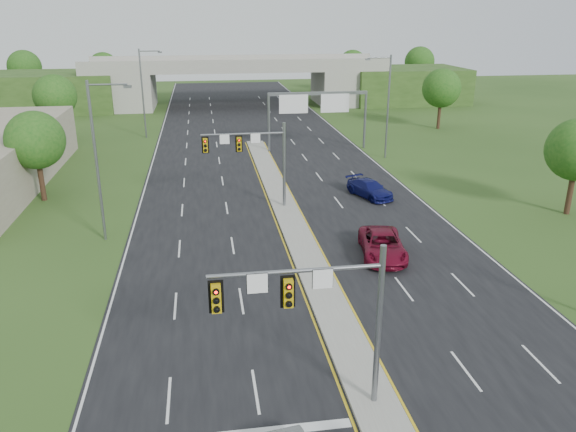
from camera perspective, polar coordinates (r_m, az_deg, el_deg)
The scene contains 20 objects.
ground at distance 24.42m, azimuth 8.70°, elevation -18.29°, with size 240.00×240.00×0.00m, color #2A4819.
road at distance 55.63m, azimuth -1.90°, elevation 4.22°, with size 24.00×160.00×0.02m, color black.
median at distance 44.27m, azimuth -0.00°, elevation 0.19°, with size 2.00×54.00×0.16m, color gray.
lane_markings at distance 49.77m, azimuth -1.73°, elevation 2.34°, with size 23.72×160.00×0.01m.
signal_mast_near at distance 21.23m, azimuth 3.51°, elevation -9.11°, with size 6.62×0.60×7.00m.
signal_mast_far at distance 44.52m, azimuth -3.28°, elevation 6.49°, with size 6.62×0.60×7.00m.
sign_gantry at distance 65.19m, azimuth 2.92°, elevation 11.22°, with size 11.58×0.44×6.67m.
overpass at distance 99.07m, azimuth -5.18°, elevation 13.14°, with size 80.00×14.00×8.10m.
lightpole_l_mid at distance 39.83m, azimuth -18.68°, elevation 5.91°, with size 2.85×0.25×11.00m.
lightpole_l_far at distance 74.06m, azimuth -14.43°, elevation 12.35°, with size 2.85×0.25×11.00m.
lightpole_r_far at distance 62.07m, azimuth 9.98°, elevation 11.33°, with size 2.85×0.25×11.00m.
tree_l_near at distance 51.04m, azimuth -24.29°, elevation 7.02°, with size 4.80×4.80×7.60m.
tree_l_mid at distance 75.89m, azimuth -22.60°, elevation 11.19°, with size 5.20×5.20×8.12m.
tree_r_mid at distance 80.59m, azimuth 15.33°, elevation 12.41°, with size 5.20×5.20×8.12m.
tree_back_a at distance 116.93m, azimuth -25.20°, elevation 13.55°, with size 6.00×6.00×8.85m.
tree_back_b at distance 113.97m, azimuth -18.22°, elevation 14.13°, with size 5.60×5.60×8.32m.
tree_back_c at distance 116.62m, azimuth 6.57°, elevation 15.06°, with size 5.60×5.60×8.32m.
tree_back_d at distance 121.00m, azimuth 13.21°, elevation 15.01°, with size 6.00×6.00×8.85m.
car_far_a at distance 37.09m, azimuth 9.58°, elevation -2.90°, with size 2.67×5.78×1.61m, color maroon.
car_far_b at distance 49.09m, azimuth 8.30°, elevation 2.77°, with size 2.03×4.98×1.45m, color #0D104E.
Camera 1 is at (-6.36, -18.20, 14.99)m, focal length 35.00 mm.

